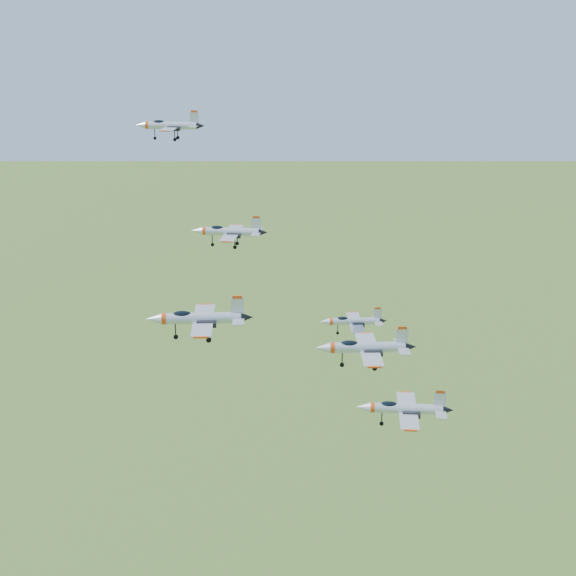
# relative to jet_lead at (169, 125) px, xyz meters

# --- Properties ---
(jet_lead) EXTENTS (11.25, 9.38, 3.01)m
(jet_lead) POSITION_rel_jet_lead_xyz_m (0.00, 0.00, 0.00)
(jet_lead) COLOR #B4BAC1
(jet_left_high) EXTENTS (11.14, 9.30, 2.98)m
(jet_left_high) POSITION_rel_jet_lead_xyz_m (14.01, -13.98, -12.82)
(jet_left_high) COLOR #B4BAC1
(jet_right_high) EXTENTS (13.29, 11.31, 3.61)m
(jet_right_high) POSITION_rel_jet_lead_xyz_m (15.69, -32.13, -19.16)
(jet_right_high) COLOR #B4BAC1
(jet_left_low) EXTENTS (10.35, 8.80, 2.81)m
(jet_left_low) POSITION_rel_jet_lead_xyz_m (31.17, -6.19, -28.10)
(jet_left_low) COLOR #B4BAC1
(jet_right_low) EXTENTS (13.37, 11.35, 3.63)m
(jet_right_low) POSITION_rel_jet_lead_xyz_m (35.49, -23.14, -24.89)
(jet_right_low) COLOR #B4BAC1
(jet_trail) EXTENTS (13.89, 11.63, 3.72)m
(jet_trail) POSITION_rel_jet_lead_xyz_m (40.55, -17.27, -36.30)
(jet_trail) COLOR #B4BAC1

